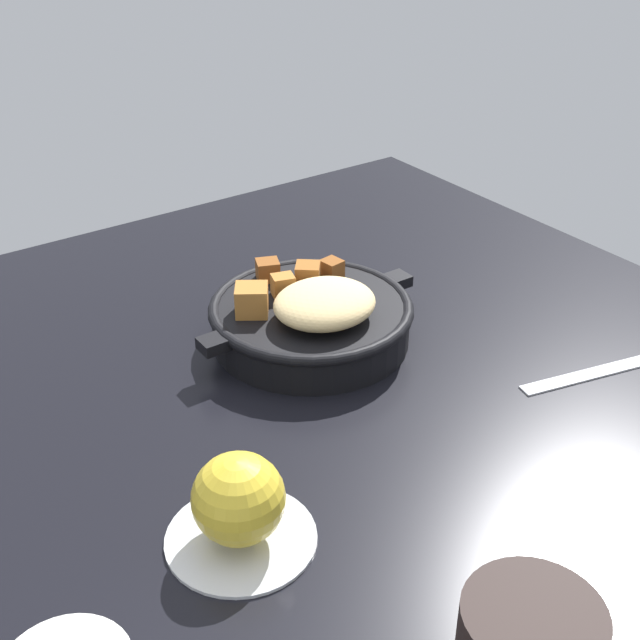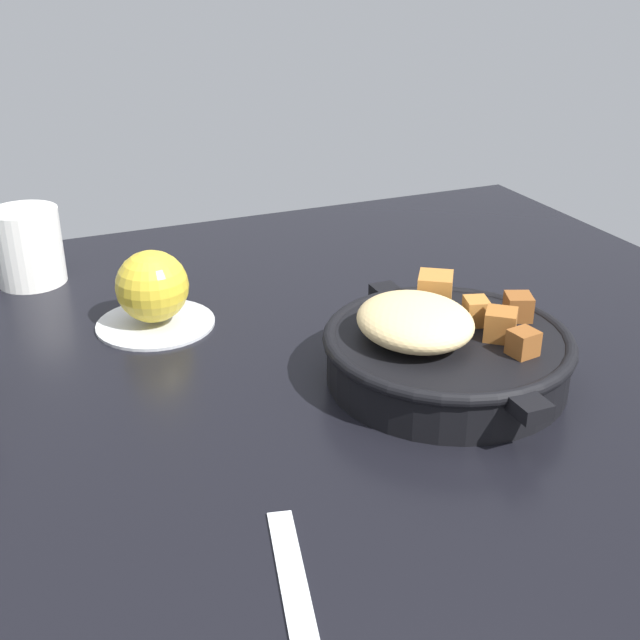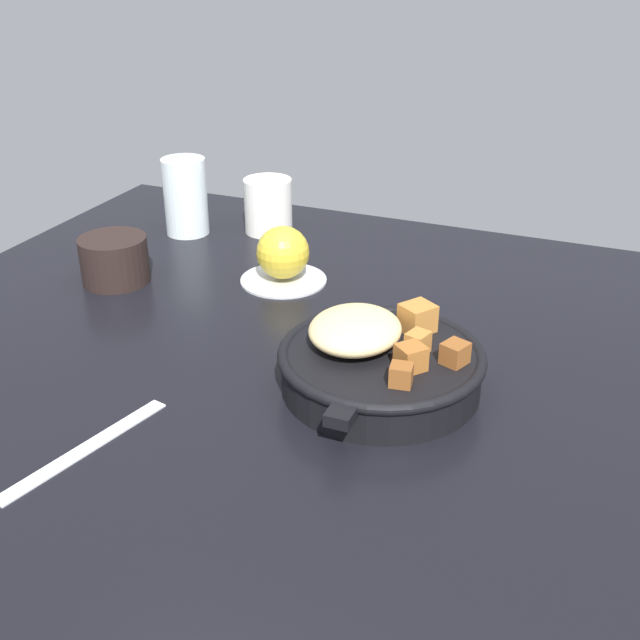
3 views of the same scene
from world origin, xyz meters
TOP-DOWN VIEW (x-y plane):
  - ground_plane at (0.00, 0.00)cm, footprint 91.51×100.69cm
  - cast_iron_skillet at (-3.31, -11.30)cm, footprint 25.18×20.92cm
  - saucer_plate at (16.90, 8.68)cm, footprint 11.42×11.42cm
  - red_apple at (16.90, 8.68)cm, footprint 6.93×6.93cm
  - butter_knife at (-23.50, 9.65)cm, footprint 18.29×5.70cm

SIDE VIEW (x-z plane):
  - ground_plane at x=0.00cm, z-range -2.40..0.00cm
  - butter_knife at x=-23.50cm, z-range 0.00..0.36cm
  - saucer_plate at x=16.90cm, z-range 0.00..0.60cm
  - cast_iron_skillet at x=-3.31cm, z-range -0.77..6.82cm
  - red_apple at x=16.90cm, z-range 0.60..7.53cm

